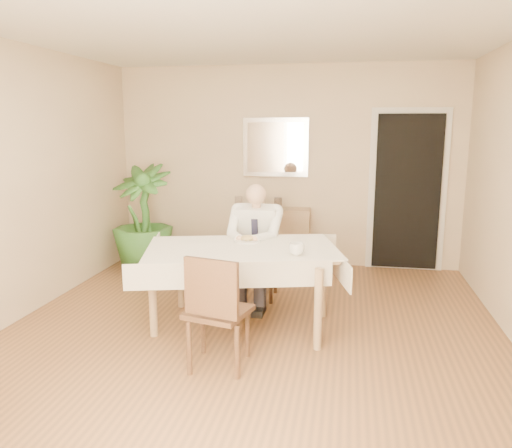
% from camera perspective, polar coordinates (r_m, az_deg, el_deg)
% --- Properties ---
extents(room, '(5.00, 5.02, 2.60)m').
position_cam_1_polar(room, '(4.15, -0.89, 3.81)').
color(room, brown).
rests_on(room, ground).
extents(window, '(1.34, 0.04, 1.44)m').
position_cam_1_polar(window, '(1.81, -16.67, -1.67)').
color(window, beige).
rests_on(window, room).
extents(doorway, '(0.96, 0.07, 2.10)m').
position_cam_1_polar(doorway, '(6.59, 16.89, 3.48)').
color(doorway, beige).
rests_on(doorway, ground).
extents(mirror, '(0.86, 0.04, 0.76)m').
position_cam_1_polar(mirror, '(6.58, 2.23, 8.75)').
color(mirror, silver).
rests_on(mirror, room).
extents(dining_table, '(1.97, 1.45, 0.75)m').
position_cam_1_polar(dining_table, '(4.53, -1.62, -3.71)').
color(dining_table, olive).
rests_on(dining_table, ground).
extents(chair_far, '(0.43, 0.43, 0.84)m').
position_cam_1_polar(chair_far, '(5.41, 0.35, -3.39)').
color(chair_far, '#412517').
rests_on(chair_far, ground).
extents(chair_near, '(0.52, 0.52, 0.91)m').
position_cam_1_polar(chair_near, '(3.77, -4.63, -9.41)').
color(chair_near, '#412517').
rests_on(chair_near, ground).
extents(seated_man, '(0.48, 0.72, 1.24)m').
position_cam_1_polar(seated_man, '(5.09, -0.21, -1.76)').
color(seated_man, white).
rests_on(seated_man, ground).
extents(plate, '(0.26, 0.26, 0.02)m').
position_cam_1_polar(plate, '(4.73, -0.98, -1.90)').
color(plate, white).
rests_on(plate, dining_table).
extents(food, '(0.14, 0.14, 0.06)m').
position_cam_1_polar(food, '(4.73, -0.98, -1.64)').
color(food, olive).
rests_on(food, dining_table).
extents(knife, '(0.01, 0.13, 0.01)m').
position_cam_1_polar(knife, '(4.66, -0.64, -1.89)').
color(knife, silver).
rests_on(knife, dining_table).
extents(fork, '(0.01, 0.13, 0.01)m').
position_cam_1_polar(fork, '(4.68, -1.60, -1.84)').
color(fork, silver).
rests_on(fork, dining_table).
extents(coffee_mug, '(0.13, 0.13, 0.10)m').
position_cam_1_polar(coffee_mug, '(4.25, 4.66, -2.87)').
color(coffee_mug, white).
rests_on(coffee_mug, dining_table).
extents(sideboard, '(0.97, 0.37, 0.77)m').
position_cam_1_polar(sideboard, '(6.59, 1.96, -1.49)').
color(sideboard, olive).
rests_on(sideboard, ground).
extents(photo_frame_left, '(0.10, 0.02, 0.14)m').
position_cam_1_polar(photo_frame_left, '(6.64, -2.01, 2.59)').
color(photo_frame_left, silver).
rests_on(photo_frame_left, sideboard).
extents(photo_frame_center, '(0.10, 0.02, 0.14)m').
position_cam_1_polar(photo_frame_center, '(6.53, 0.62, 2.45)').
color(photo_frame_center, silver).
rests_on(photo_frame_center, sideboard).
extents(photo_frame_right, '(0.10, 0.02, 0.14)m').
position_cam_1_polar(photo_frame_right, '(6.55, 2.55, 2.46)').
color(photo_frame_right, silver).
rests_on(photo_frame_right, sideboard).
extents(potted_palm, '(0.90, 0.90, 1.35)m').
position_cam_1_polar(potted_palm, '(6.51, -12.84, 0.71)').
color(potted_palm, '#2B5C20').
rests_on(potted_palm, ground).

